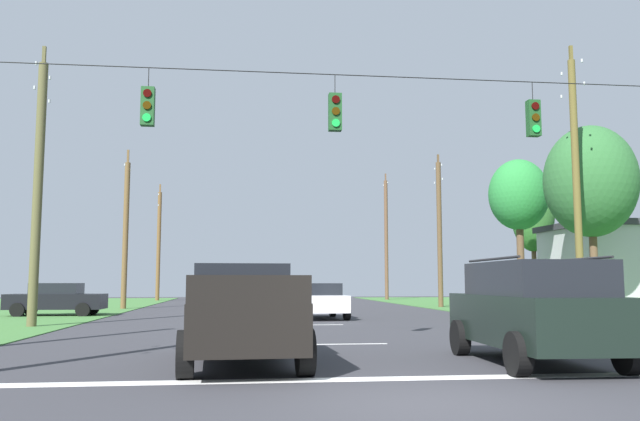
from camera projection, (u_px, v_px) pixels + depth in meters
The scene contains 20 objects.
ground_plane at pixel (428, 402), 8.70m from camera, with size 120.00×120.00×0.00m, color #333338.
stop_bar_stripe at pixel (392, 379), 10.78m from camera, with size 16.07×0.45×0.01m, color white.
lane_dash_0 at pixel (339, 344), 16.70m from camera, with size 0.15×2.50×0.01m, color white.
lane_dash_1 at pixel (309, 325), 24.08m from camera, with size 0.15×2.50×0.01m, color white.
lane_dash_2 at pixel (299, 318), 28.68m from camera, with size 0.15×2.50×0.01m, color white.
lane_dash_3 at pixel (286, 310), 36.83m from camera, with size 0.15×2.50×0.01m, color white.
overhead_signal_span at pixel (345, 187), 16.22m from camera, with size 19.21×0.31×7.16m.
pickup_truck at pixel (241, 314), 12.89m from camera, with size 2.48×5.49×1.95m.
suv_black at pixel (534, 309), 12.76m from camera, with size 2.33×4.86×2.05m.
distant_car_crossing_white at pixel (319, 300), 28.25m from camera, with size 2.26×4.42×1.52m.
distant_car_oncoming at pixel (57, 299), 30.29m from camera, with size 4.32×2.05×1.52m.
utility_pole_mid_right at pixel (576, 181), 24.53m from camera, with size 0.27×1.82×10.61m.
utility_pole_far_right at pixel (439, 230), 40.84m from camera, with size 0.31×1.72×9.60m.
utility_pole_near_left at pixel (386, 238), 57.06m from camera, with size 0.32×1.72×11.07m.
utility_pole_far_left at pixel (38, 186), 23.41m from camera, with size 0.33×1.85×10.18m.
utility_pole_distant_right at pixel (126, 232), 38.21m from camera, with size 0.32×1.97×9.37m.
utility_pole_distant_left at pixel (159, 243), 54.55m from camera, with size 0.32×1.82×9.75m.
tree_roadside_right at pixel (590, 182), 27.41m from camera, with size 3.81×3.81×8.14m.
tree_roadside_far_right at pixel (519, 196), 32.19m from camera, with size 2.92×2.92×7.61m.
tree_roadside_left at pixel (533, 213), 37.20m from camera, with size 2.42×2.42×7.70m.
Camera 1 is at (-2.49, -8.69, 1.60)m, focal length 36.67 mm.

